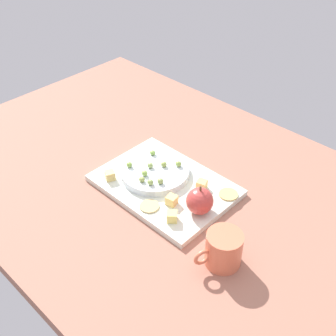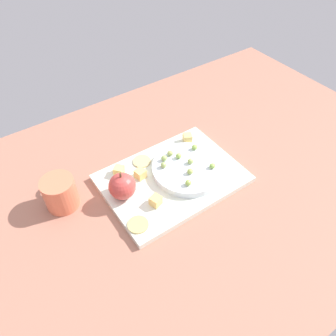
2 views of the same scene
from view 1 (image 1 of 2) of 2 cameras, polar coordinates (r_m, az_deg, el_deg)
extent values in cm
cube|color=#9C6451|center=(112.88, 0.00, -2.73)|extent=(140.24, 88.92, 3.48)
cube|color=silver|center=(109.88, -0.47, -2.34)|extent=(34.65, 24.90, 1.59)
cylinder|color=silver|center=(111.51, -1.80, -0.48)|extent=(18.26, 18.26, 1.89)
sphere|color=#B93D38|center=(99.70, 4.30, -4.45)|extent=(6.55, 6.55, 6.55)
cylinder|color=brown|center=(97.11, 4.40, -2.77)|extent=(0.50, 0.50, 1.20)
cube|color=#E2D56D|center=(98.65, 0.53, -6.56)|extent=(3.37, 3.37, 2.38)
cube|color=#F4C268|center=(107.32, 4.56, -2.26)|extent=(2.99, 2.99, 2.38)
cube|color=#E4C36B|center=(110.87, -7.82, -0.99)|extent=(3.17, 3.17, 2.38)
cube|color=#EEC66D|center=(102.68, 0.50, -4.36)|extent=(2.77, 2.77, 2.38)
cylinder|color=tan|center=(102.68, -2.51, -5.16)|extent=(4.80, 4.80, 0.40)
cylinder|color=tan|center=(106.80, 8.15, -3.54)|extent=(4.80, 4.80, 0.40)
ellipsoid|color=#98B35F|center=(110.92, -2.41, 0.36)|extent=(1.62, 1.45, 1.47)
ellipsoid|color=#92B24E|center=(111.37, 1.37, 0.58)|extent=(1.62, 1.45, 1.51)
ellipsoid|color=#96AE5C|center=(105.83, -1.04, -1.77)|extent=(1.62, 1.45, 1.51)
ellipsoid|color=#93B953|center=(108.40, -3.17, -0.70)|extent=(1.62, 1.45, 1.51)
ellipsoid|color=#89B44D|center=(115.49, -2.08, 2.07)|extent=(1.62, 1.45, 1.29)
ellipsoid|color=#9CAC57|center=(106.62, -3.54, -1.54)|extent=(1.62, 1.45, 1.38)
ellipsoid|color=#8FB94E|center=(111.52, -5.24, 0.45)|extent=(1.62, 1.45, 1.45)
ellipsoid|color=#99AF51|center=(111.20, -0.57, 0.51)|extent=(1.62, 1.45, 1.47)
ellipsoid|color=#93B25D|center=(105.60, -2.39, -1.92)|extent=(1.62, 1.45, 1.49)
cylinder|color=#DF6E4D|center=(91.09, 7.51, -10.76)|extent=(7.84, 7.84, 8.07)
torus|color=#DF6E4D|center=(89.19, 4.65, -11.89)|extent=(2.15, 4.03, 4.00)
camera|label=2|loc=(1.08, 34.19, 27.59)|focal=34.58mm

